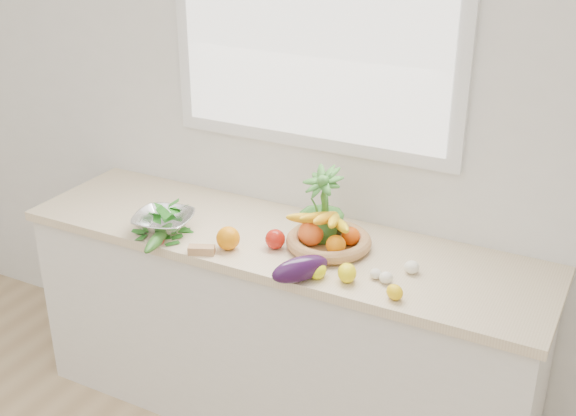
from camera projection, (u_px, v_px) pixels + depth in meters
The scene contains 20 objects.
back_wall at pixel (313, 113), 3.03m from camera, with size 4.50×0.02×2.70m, color white.
counter_cabinet at pixel (280, 332), 3.17m from camera, with size 2.20×0.58×0.86m, color silver.
countertop at pixel (280, 241), 2.98m from camera, with size 2.24×0.62×0.04m, color beige.
window_frame at pixel (313, 16), 2.85m from camera, with size 1.30×0.03×1.10m, color white.
window_pane at pixel (310, 17), 2.84m from camera, with size 1.18×0.01×0.98m, color white.
orange_loose at pixel (228, 238), 2.86m from camera, with size 0.09×0.09×0.09m, color orange.
lemon_a at pixel (347, 273), 2.63m from camera, with size 0.07×0.09×0.07m, color yellow.
lemon_b at pixel (318, 271), 2.66m from camera, with size 0.06×0.08×0.06m, color #EFEF0D.
lemon_c at pixel (395, 292), 2.53m from camera, with size 0.05×0.07×0.05m, color yellow.
apple at pixel (275, 239), 2.87m from camera, with size 0.08×0.08×0.08m, color #B31A0E.
ginger at pixel (202, 250), 2.83m from camera, with size 0.10×0.04×0.03m, color tan.
garlic_a at pixel (376, 274), 2.66m from camera, with size 0.05×0.05×0.04m, color white.
garlic_b at pixel (412, 267), 2.69m from camera, with size 0.06×0.06×0.05m, color white.
garlic_c at pixel (386, 278), 2.63m from camera, with size 0.05×0.05×0.04m, color white.
eggplant at pixel (300, 269), 2.64m from camera, with size 0.09×0.23×0.09m, color #2A0E33.
cucumber at pixel (159, 238), 2.92m from camera, with size 0.05×0.27×0.05m, color #2F581A.
radish at pixel (160, 240), 2.91m from camera, with size 0.03×0.03×0.03m, color red.
potted_herb at pixel (322, 206), 2.89m from camera, with size 0.18×0.18×0.32m, color #3C7F2E.
fruit_basket at pixel (328, 236), 2.87m from camera, with size 0.35×0.35×0.18m.
colander_with_spinach at pixel (164, 218), 2.99m from camera, with size 0.30×0.30×0.13m.
Camera 1 is at (1.26, -0.39, 2.24)m, focal length 45.00 mm.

